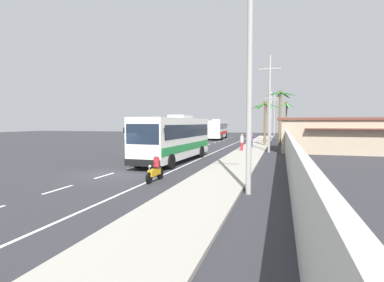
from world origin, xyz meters
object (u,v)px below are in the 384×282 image
coach_bus_far_lane (218,129)px  utility_pole_mid (270,102)px  motorcycle_beside_bus (155,170)px  pedestrian_near_kerb (242,142)px  pedestrian_midwalk (251,140)px  palm_third (280,106)px  utility_pole_distant (274,114)px  utility_pole_nearest (250,71)px  coach_bus_foreground (175,137)px  palm_nearest (265,115)px  roadside_building (355,135)px  palm_second (286,112)px  utility_pole_far (270,115)px

coach_bus_far_lane → utility_pole_mid: size_ratio=1.22×
motorcycle_beside_bus → pedestrian_near_kerb: pedestrian_near_kerb is taller
pedestrian_midwalk → palm_third: palm_third is taller
coach_bus_far_lane → utility_pole_distant: (10.19, 14.47, 3.19)m
pedestrian_near_kerb → utility_pole_nearest: bearing=28.2°
pedestrian_near_kerb → pedestrian_midwalk: pedestrian_near_kerb is taller
coach_bus_foreground → palm_nearest: palm_nearest is taller
coach_bus_far_lane → roadside_building: coach_bus_far_lane is taller
utility_pole_distant → palm_second: bearing=-83.1°
palm_second → utility_pole_nearest: bearing=-93.2°
utility_pole_far → palm_nearest: 10.53m
palm_third → motorcycle_beside_bus: bearing=-101.9°
utility_pole_mid → palm_third: (1.01, 11.92, 0.24)m
pedestrian_midwalk → utility_pole_nearest: utility_pole_nearest is taller
pedestrian_near_kerb → palm_second: size_ratio=0.26×
palm_third → roadside_building: 12.58m
pedestrian_midwalk → utility_pole_distant: size_ratio=0.17×
coach_bus_far_lane → motorcycle_beside_bus: bearing=-82.8°
coach_bus_foreground → motorcycle_beside_bus: size_ratio=5.71×
utility_pole_mid → palm_nearest: size_ratio=1.68×
motorcycle_beside_bus → palm_nearest: (4.35, 26.77, 3.62)m
utility_pole_distant → palm_third: 26.92m
coach_bus_far_lane → utility_pole_distant: size_ratio=1.27×
motorcycle_beside_bus → palm_second: (7.24, 36.98, 4.26)m
motorcycle_beside_bus → palm_nearest: size_ratio=0.32×
palm_third → utility_pole_mid: bearing=-94.9°
palm_second → coach_bus_foreground: bearing=-107.4°
utility_pole_far → roadside_building: utility_pole_far is taller
coach_bus_far_lane → roadside_building: 29.00m
palm_nearest → utility_pole_nearest: bearing=-88.4°
coach_bus_foreground → coach_bus_far_lane: 34.31m
palm_nearest → palm_second: palm_second is taller
coach_bus_foreground → coach_bus_far_lane: (-3.52, 34.13, 0.00)m
motorcycle_beside_bus → roadside_building: (13.97, 20.58, 1.22)m
coach_bus_far_lane → utility_pole_distant: utility_pole_distant is taller
coach_bus_far_lane → utility_pole_nearest: size_ratio=1.20×
coach_bus_far_lane → palm_second: size_ratio=1.87×
coach_bus_foreground → motorcycle_beside_bus: (1.82, -8.08, -1.35)m
utility_pole_far → utility_pole_distant: bearing=89.5°
utility_pole_far → palm_third: (1.56, -7.48, 1.03)m
palm_second → palm_third: bearing=-97.8°
motorcycle_beside_bus → palm_third: 30.85m
motorcycle_beside_bus → roadside_building: bearing=55.8°
utility_pole_nearest → roadside_building: bearing=68.2°
utility_pole_mid → palm_second: bearing=84.0°
motorcycle_beside_bus → pedestrian_near_kerb: (2.39, 17.88, 0.43)m
utility_pole_far → roadside_building: (9.28, -16.71, -2.66)m
pedestrian_near_kerb → utility_pole_far: size_ratio=0.21×
pedestrian_near_kerb → pedestrian_midwalk: size_ratio=1.03×
coach_bus_foreground → utility_pole_distant: bearing=82.2°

